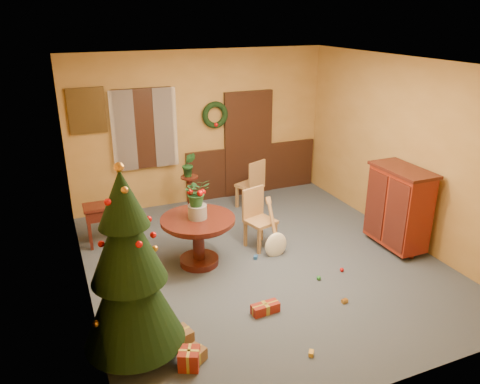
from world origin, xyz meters
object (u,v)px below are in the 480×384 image
dining_table (198,232)px  writing_desk (109,214)px  sideboard (399,206)px  christmas_tree (129,271)px  chair_near (257,216)px

dining_table → writing_desk: dining_table is taller
dining_table → sideboard: sideboard is taller
dining_table → sideboard: bearing=-12.9°
writing_desk → christmas_tree: bearing=-93.1°
christmas_tree → sideboard: christmas_tree is taller
christmas_tree → writing_desk: christmas_tree is taller
chair_near → writing_desk: (-2.15, 1.00, 0.00)m
dining_table → chair_near: bearing=11.1°
christmas_tree → writing_desk: size_ratio=2.86×
christmas_tree → writing_desk: bearing=86.9°
chair_near → writing_desk: 2.37m
chair_near → christmas_tree: bearing=-141.5°
writing_desk → sideboard: size_ratio=0.59×
chair_near → sideboard: 2.20m
writing_desk → sideboard: bearing=-24.6°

